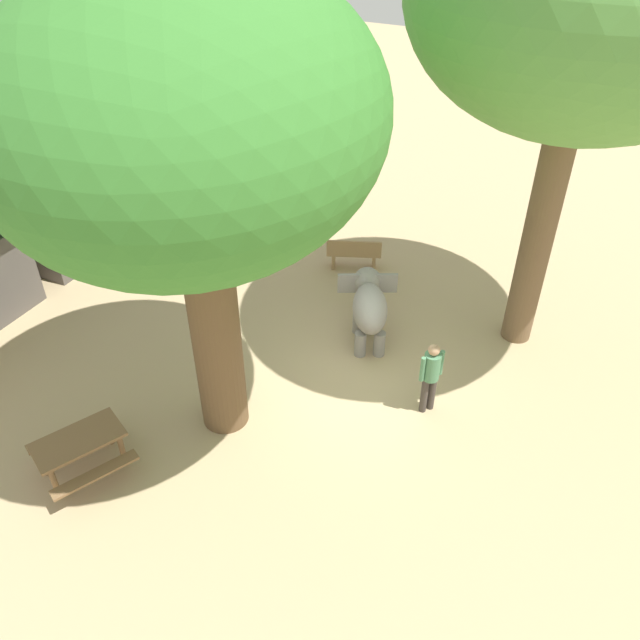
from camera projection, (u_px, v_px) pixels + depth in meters
The scene contains 8 objects.
ground_plane at pixel (355, 383), 13.25m from camera, with size 60.00×60.00×0.00m, color tan.
elephant at pixel (369, 305), 13.93m from camera, with size 1.95×1.64×1.38m.
person_handler at pixel (431, 373), 12.07m from camera, with size 0.42×0.35×1.62m.
shade_tree_main at pixel (189, 123), 8.92m from camera, with size 6.13×5.62×8.09m.
wooden_bench at pixel (354, 253), 16.47m from camera, with size 0.89×1.45×0.88m.
picnic_table_near at pixel (80, 446), 11.09m from camera, with size 2.00×1.99×0.78m.
market_stall_blue at pixel (56, 221), 16.45m from camera, with size 2.50×2.50×2.52m.
market_stall_teal at pixel (122, 182), 18.31m from camera, with size 2.50×2.50×2.52m.
Camera 1 is at (-9.11, -3.62, 9.03)m, focal length 35.92 mm.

